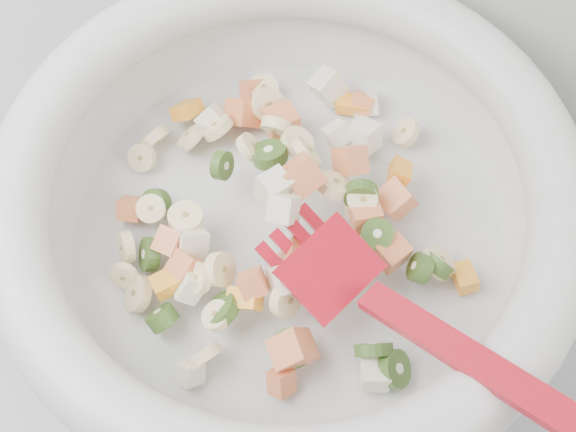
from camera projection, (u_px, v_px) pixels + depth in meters
The scene contains 2 objects.
counter at pixel (168, 382), 1.04m from camera, with size 2.00×0.60×0.90m, color #9D9DA3.
mixing_bowl at pixel (288, 206), 0.58m from camera, with size 0.49×0.42×0.15m.
Camera 1 is at (0.29, 1.26, 1.47)m, focal length 50.00 mm.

